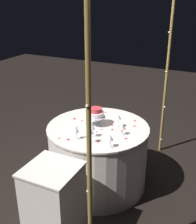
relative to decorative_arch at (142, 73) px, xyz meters
name	(u,v)px	position (x,y,z in m)	size (l,w,h in m)	color
ground_plane	(98,183)	(0.00, -0.49, -1.49)	(12.00, 12.00, 0.00)	black
decorative_arch	(142,73)	(0.00, 0.00, 0.00)	(2.35, 0.06, 2.24)	olive
main_table	(98,156)	(0.00, -0.49, -1.09)	(1.19, 1.19, 0.79)	silver
side_table	(54,207)	(1.00, -0.45, -1.07)	(0.46, 0.46, 0.84)	silver
tiered_cake	(96,114)	(-0.04, -0.53, -0.56)	(0.22, 0.22, 0.21)	silver
wine_glass_0	(76,130)	(0.37, -0.56, -0.59)	(0.06, 0.06, 0.15)	silver
wine_glass_1	(110,138)	(0.37, -0.17, -0.60)	(0.06, 0.06, 0.14)	silver
wine_glass_2	(122,126)	(0.06, -0.16, -0.59)	(0.06, 0.06, 0.14)	silver
wine_glass_3	(91,132)	(0.37, -0.39, -0.58)	(0.06, 0.06, 0.16)	silver
wine_glass_4	(118,117)	(-0.10, -0.28, -0.58)	(0.07, 0.07, 0.16)	silver
wine_glass_5	(92,127)	(0.25, -0.44, -0.57)	(0.07, 0.07, 0.17)	silver
rose_petal_0	(111,125)	(-0.10, -0.37, -0.69)	(0.03, 0.02, 0.00)	red
rose_petal_1	(126,139)	(0.13, -0.09, -0.69)	(0.04, 0.03, 0.00)	red
rose_petal_2	(68,140)	(0.42, -0.63, -0.69)	(0.04, 0.03, 0.00)	red
rose_petal_3	(88,138)	(0.29, -0.47, -0.69)	(0.03, 0.02, 0.00)	red
rose_petal_4	(112,125)	(-0.12, -0.36, -0.69)	(0.04, 0.03, 0.00)	red
rose_petal_5	(105,112)	(-0.42, -0.58, -0.69)	(0.03, 0.02, 0.00)	red
rose_petal_6	(101,129)	(0.05, -0.42, -0.69)	(0.02, 0.02, 0.00)	red
rose_petal_7	(88,140)	(0.33, -0.44, -0.69)	(0.03, 0.02, 0.00)	red
rose_petal_8	(135,121)	(-0.34, -0.15, -0.69)	(0.04, 0.03, 0.00)	red
rose_petal_9	(125,129)	(-0.08, -0.19, -0.69)	(0.03, 0.02, 0.00)	red
rose_petal_10	(135,126)	(-0.20, -0.11, -0.69)	(0.04, 0.02, 0.00)	red
rose_petal_11	(122,131)	(-0.01, -0.20, -0.69)	(0.03, 0.02, 0.00)	red
rose_petal_12	(82,121)	(-0.06, -0.73, -0.69)	(0.03, 0.02, 0.00)	red
rose_petal_13	(75,118)	(-0.09, -0.85, -0.69)	(0.03, 0.02, 0.00)	red
rose_petal_14	(100,118)	(-0.21, -0.57, -0.69)	(0.04, 0.03, 0.00)	red
rose_petal_15	(75,119)	(-0.07, -0.84, -0.69)	(0.04, 0.02, 0.00)	red
rose_petal_16	(97,132)	(0.13, -0.44, -0.69)	(0.03, 0.02, 0.00)	red
rose_petal_17	(59,138)	(0.44, -0.74, -0.69)	(0.03, 0.02, 0.00)	red
rose_petal_18	(112,130)	(0.00, -0.31, -0.69)	(0.04, 0.03, 0.00)	red
rose_petal_19	(98,142)	(0.33, -0.33, -0.69)	(0.03, 0.02, 0.00)	red
rose_petal_20	(76,127)	(0.12, -0.71, -0.69)	(0.03, 0.02, 0.00)	red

